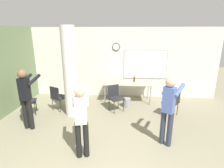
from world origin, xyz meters
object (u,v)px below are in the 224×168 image
object	(u,v)px
folding_table	(128,84)
chair_mid_room	(173,101)
bottle_on_table	(134,79)
person_watching_back	(26,95)
chair_table_front	(115,96)
chair_by_left_wall	(26,100)
person_playing_front	(81,116)
person_playing_side	(169,106)
chair_near_pillar	(58,96)

from	to	relation	value
folding_table	chair_mid_room	xyz separation A→B (m)	(1.43, -1.21, -0.19)
bottle_on_table	person_watching_back	world-z (taller)	person_watching_back
chair_table_front	chair_by_left_wall	size ratio (longest dim) A/B	1.00
person_playing_front	person_playing_side	size ratio (longest dim) A/B	0.95
bottle_on_table	chair_by_left_wall	size ratio (longest dim) A/B	0.29
chair_table_front	person_playing_front	world-z (taller)	person_playing_front
chair_mid_room	chair_table_front	xyz separation A→B (m)	(-1.84, 0.33, 0.00)
folding_table	person_watching_back	world-z (taller)	person_watching_back
chair_mid_room	chair_by_left_wall	distance (m)	4.69
chair_table_front	chair_by_left_wall	world-z (taller)	same
bottle_on_table	chair_near_pillar	distance (m)	2.91
chair_mid_room	person_playing_front	world-z (taller)	person_playing_front
bottle_on_table	chair_mid_room	world-z (taller)	bottle_on_table
person_watching_back	person_playing_side	xyz separation A→B (m)	(3.64, -0.45, -0.01)
chair_table_front	person_playing_front	bearing A→B (deg)	-102.92
chair_near_pillar	person_playing_front	distance (m)	2.67
chair_mid_room	person_watching_back	world-z (taller)	person_watching_back
chair_near_pillar	chair_by_left_wall	xyz separation A→B (m)	(-0.90, -0.40, 0.00)
chair_near_pillar	chair_by_left_wall	distance (m)	0.98
chair_near_pillar	person_playing_side	size ratio (longest dim) A/B	0.52
chair_by_left_wall	person_playing_side	distance (m)	4.38
chair_by_left_wall	person_playing_front	xyz separation A→B (m)	(2.29, -1.84, 0.43)
chair_table_front	person_watching_back	bearing A→B (deg)	-148.91
bottle_on_table	chair_by_left_wall	world-z (taller)	bottle_on_table
person_watching_back	bottle_on_table	bearing A→B (deg)	39.08
chair_table_front	bottle_on_table	bearing A→B (deg)	56.77
bottle_on_table	person_playing_front	xyz separation A→B (m)	(-1.23, -3.45, 0.10)
chair_by_left_wall	person_playing_front	bearing A→B (deg)	-38.79
chair_near_pillar	person_playing_side	xyz separation A→B (m)	(3.27, -1.66, 0.47)
folding_table	chair_mid_room	bearing A→B (deg)	-40.38
chair_mid_room	person_playing_front	bearing A→B (deg)	-138.89
chair_table_front	person_playing_side	world-z (taller)	person_playing_side
bottle_on_table	chair_near_pillar	size ratio (longest dim) A/B	0.29
folding_table	bottle_on_table	world-z (taller)	bottle_on_table
chair_table_front	folding_table	bearing A→B (deg)	64.88
folding_table	chair_table_front	world-z (taller)	chair_table_front
bottle_on_table	chair_table_front	xyz separation A→B (m)	(-0.68, -1.03, -0.33)
person_playing_front	person_playing_side	world-z (taller)	person_playing_side
folding_table	person_playing_side	size ratio (longest dim) A/B	1.08
person_playing_side	chair_near_pillar	bearing A→B (deg)	153.05
chair_by_left_wall	person_playing_side	bearing A→B (deg)	-16.86
chair_table_front	person_playing_side	size ratio (longest dim) A/B	0.52
chair_mid_room	person_playing_side	world-z (taller)	person_playing_side
chair_near_pillar	chair_by_left_wall	world-z (taller)	same
chair_mid_room	folding_table	bearing A→B (deg)	139.62
chair_by_left_wall	person_watching_back	bearing A→B (deg)	-57.02
bottle_on_table	person_playing_front	bearing A→B (deg)	-109.63
folding_table	chair_mid_room	size ratio (longest dim) A/B	2.08
folding_table	person_watching_back	xyz separation A→B (m)	(-2.73, -2.28, 0.29)
bottle_on_table	chair_by_left_wall	bearing A→B (deg)	-155.38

